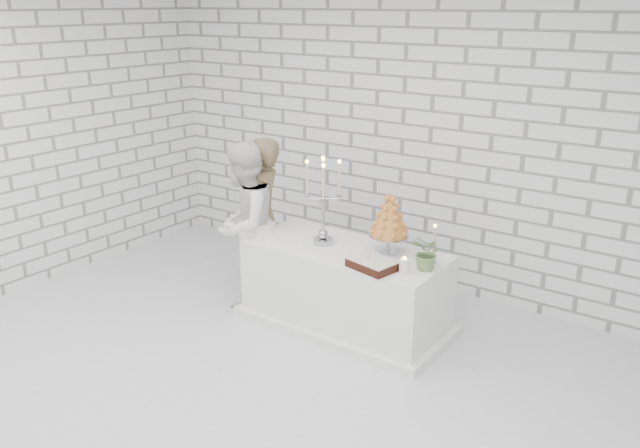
{
  "coord_description": "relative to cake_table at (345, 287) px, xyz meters",
  "views": [
    {
      "loc": [
        3.1,
        -3.24,
        2.82
      ],
      "look_at": [
        0.1,
        0.93,
        1.05
      ],
      "focal_mm": 36.39,
      "sensor_mm": 36.0,
      "label": 1
    }
  ],
  "objects": [
    {
      "name": "ground",
      "position": [
        -0.16,
        -1.23,
        -0.38
      ],
      "size": [
        6.0,
        5.0,
        0.01
      ],
      "primitive_type": "cube",
      "color": "silver",
      "rests_on": "ground"
    },
    {
      "name": "wall_back",
      "position": [
        -0.16,
        1.27,
        1.12
      ],
      "size": [
        6.0,
        0.01,
        3.0
      ],
      "primitive_type": "cube",
      "color": "white",
      "rests_on": "ground"
    },
    {
      "name": "wall_left",
      "position": [
        -3.16,
        -1.23,
        1.12
      ],
      "size": [
        0.01,
        5.0,
        3.0
      ],
      "primitive_type": "cube",
      "color": "white",
      "rests_on": "ground"
    },
    {
      "name": "cake_table",
      "position": [
        0.0,
        0.0,
        0.0
      ],
      "size": [
        1.8,
        0.8,
        0.75
      ],
      "primitive_type": "cube",
      "color": "white",
      "rests_on": "ground"
    },
    {
      "name": "groom",
      "position": [
        -1.05,
        0.09,
        0.43
      ],
      "size": [
        0.54,
        0.67,
        1.6
      ],
      "primitive_type": "imported",
      "rotation": [
        0.0,
        0.0,
        -1.27
      ],
      "color": "brown",
      "rests_on": "ground"
    },
    {
      "name": "bride",
      "position": [
        -1.06,
        -0.16,
        0.43
      ],
      "size": [
        0.77,
        0.9,
        1.61
      ],
      "primitive_type": "imported",
      "rotation": [
        0.0,
        0.0,
        -1.34
      ],
      "color": "white",
      "rests_on": "ground"
    },
    {
      "name": "candelabra",
      "position": [
        -0.23,
        -0.02,
        0.77
      ],
      "size": [
        0.37,
        0.37,
        0.8
      ],
      "primitive_type": null,
      "rotation": [
        0.0,
        0.0,
        -0.15
      ],
      "color": "#9A99A3",
      "rests_on": "cake_table"
    },
    {
      "name": "croquembouche",
      "position": [
        0.36,
        0.12,
        0.65
      ],
      "size": [
        0.38,
        0.38,
        0.55
      ],
      "primitive_type": null,
      "rotation": [
        0.0,
        0.0,
        -0.08
      ],
      "color": "#9D5C25",
      "rests_on": "cake_table"
    },
    {
      "name": "chocolate_cake",
      "position": [
        0.43,
        -0.25,
        0.42
      ],
      "size": [
        0.42,
        0.34,
        0.08
      ],
      "primitive_type": "cube",
      "rotation": [
        0.0,
        0.0,
        -0.2
      ],
      "color": "black",
      "rests_on": "cake_table"
    },
    {
      "name": "pillar_candle",
      "position": [
        0.68,
        -0.18,
        0.44
      ],
      "size": [
        0.1,
        0.1,
        0.12
      ],
      "primitive_type": "cylinder",
      "rotation": [
        0.0,
        0.0,
        0.25
      ],
      "color": "white",
      "rests_on": "cake_table"
    },
    {
      "name": "extra_taper",
      "position": [
        0.78,
        0.15,
        0.54
      ],
      "size": [
        0.07,
        0.07,
        0.32
      ],
      "primitive_type": "cylinder",
      "rotation": [
        0.0,
        0.0,
        -0.22
      ],
      "color": "beige",
      "rests_on": "cake_table"
    },
    {
      "name": "flowers",
      "position": [
        0.8,
        -0.02,
        0.52
      ],
      "size": [
        0.34,
        0.32,
        0.29
      ],
      "primitive_type": "imported",
      "rotation": [
        0.0,
        0.0,
        -0.43
      ],
      "color": "#436F3C",
      "rests_on": "cake_table"
    }
  ]
}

